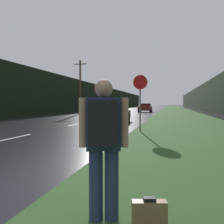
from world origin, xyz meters
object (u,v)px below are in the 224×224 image
at_px(hitchhiker_with_backpack, 104,141).
at_px(car_passing_far, 145,108).
at_px(stop_sign, 140,97).
at_px(car_passing_near, 114,113).
at_px(suitcase, 149,214).

distance_m(hitchhiker_with_backpack, car_passing_far, 35.88).
bearing_deg(hitchhiker_with_backpack, stop_sign, 80.24).
xyz_separation_m(stop_sign, hitchhiker_with_backpack, (0.66, -8.77, -0.74)).
bearing_deg(stop_sign, car_passing_near, 116.58).
relative_size(hitchhiker_with_backpack, car_passing_far, 0.40).
distance_m(stop_sign, hitchhiker_with_backpack, 8.83).
bearing_deg(hitchhiker_with_backpack, car_passing_far, 80.91).
relative_size(stop_sign, suitcase, 6.92).
relative_size(suitcase, car_passing_near, 0.10).
bearing_deg(car_passing_near, hitchhiker_with_backpack, 102.87).
relative_size(hitchhiker_with_backpack, car_passing_near, 0.39).
distance_m(suitcase, car_passing_far, 35.91).
bearing_deg(suitcase, car_passing_near, 90.79).
distance_m(stop_sign, car_passing_far, 27.10).
height_order(stop_sign, car_passing_far, stop_sign).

